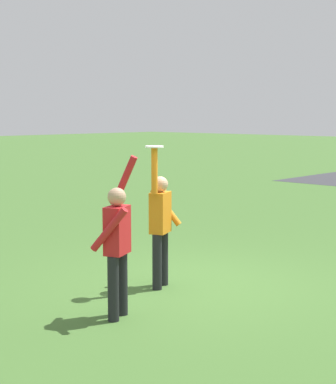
{
  "coord_description": "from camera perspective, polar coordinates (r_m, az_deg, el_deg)",
  "views": [
    {
      "loc": [
        5.83,
        -6.8,
        2.53
      ],
      "look_at": [
        0.0,
        -0.56,
        1.46
      ],
      "focal_mm": 57.27,
      "sensor_mm": 36.0,
      "label": 1
    }
  ],
  "objects": [
    {
      "name": "frisbee_disc",
      "position": [
        8.63,
        -1.28,
        4.25
      ],
      "size": [
        0.26,
        0.26,
        0.02
      ],
      "primitive_type": "cylinder",
      "color": "white",
      "rests_on": "person_catcher"
    },
    {
      "name": "person_defender",
      "position": [
        7.63,
        -4.75,
        -4.59
      ],
      "size": [
        0.58,
        0.65,
        2.04
      ],
      "rotation": [
        0.0,
        0.0,
        1.97
      ],
      "color": "black",
      "rests_on": "ground_plane"
    },
    {
      "name": "person_catcher",
      "position": [
        8.96,
        -0.72,
        -2.79
      ],
      "size": [
        0.49,
        0.59,
        2.08
      ],
      "rotation": [
        0.0,
        0.0,
        -1.18
      ],
      "color": "black",
      "rests_on": "ground_plane"
    },
    {
      "name": "ground_plane",
      "position": [
        9.31,
        2.4,
        -8.62
      ],
      "size": [
        120.0,
        120.0,
        0.0
      ],
      "primitive_type": "plane",
      "color": "#426B2D"
    }
  ]
}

